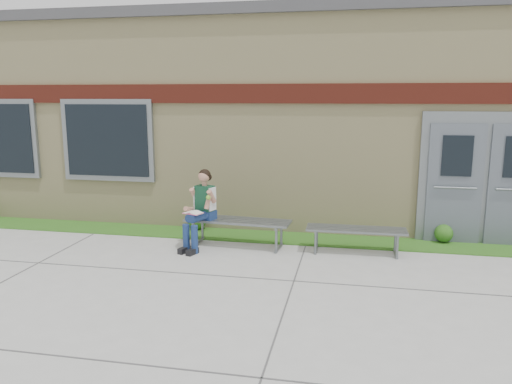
# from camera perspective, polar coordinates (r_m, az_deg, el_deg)

# --- Properties ---
(ground) EXTENTS (80.00, 80.00, 0.00)m
(ground) POSITION_cam_1_polar(r_m,az_deg,el_deg) (6.86, -4.64, -11.02)
(ground) COLOR #9E9E99
(ground) RESTS_ON ground
(grass_strip) EXTENTS (16.00, 0.80, 0.02)m
(grass_strip) POSITION_cam_1_polar(r_m,az_deg,el_deg) (9.25, -0.27, -5.07)
(grass_strip) COLOR #295416
(grass_strip) RESTS_ON ground
(school_building) EXTENTS (16.20, 6.22, 4.20)m
(school_building) POSITION_cam_1_polar(r_m,az_deg,el_deg) (12.24, 2.89, 8.77)
(school_building) COLOR beige
(school_building) RESTS_ON ground
(bench_left) EXTENTS (1.85, 0.63, 0.47)m
(bench_left) POSITION_cam_1_polar(r_m,az_deg,el_deg) (8.60, -2.11, -3.87)
(bench_left) COLOR slate
(bench_left) RESTS_ON ground
(bench_right) EXTENTS (1.63, 0.47, 0.42)m
(bench_right) POSITION_cam_1_polar(r_m,az_deg,el_deg) (8.39, 11.35, -4.73)
(bench_right) COLOR slate
(bench_right) RESTS_ON ground
(girl) EXTENTS (0.54, 0.83, 1.34)m
(girl) POSITION_cam_1_polar(r_m,az_deg,el_deg) (8.49, -6.35, -1.73)
(girl) COLOR navy
(girl) RESTS_ON ground
(shrub_mid) EXTENTS (0.37, 0.37, 0.37)m
(shrub_mid) POSITION_cam_1_polar(r_m,az_deg,el_deg) (9.72, -6.74, -3.16)
(shrub_mid) COLOR #295416
(shrub_mid) RESTS_ON grass_strip
(shrub_east) EXTENTS (0.32, 0.32, 0.32)m
(shrub_east) POSITION_cam_1_polar(r_m,az_deg,el_deg) (9.42, 20.66, -4.44)
(shrub_east) COLOR #295416
(shrub_east) RESTS_ON grass_strip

